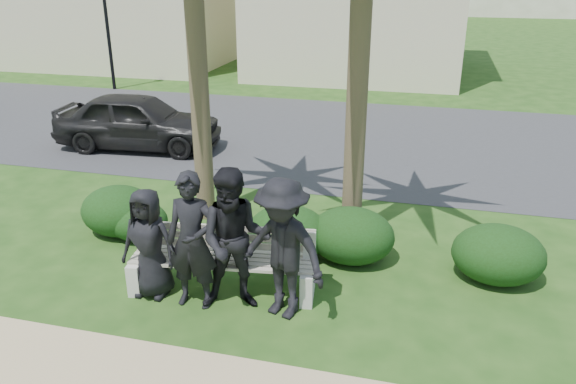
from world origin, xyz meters
The scene contains 14 objects.
ground centered at (0.00, 0.00, 0.00)m, with size 160.00×160.00×0.00m, color #1D4112.
asphalt_street centered at (0.00, 8.00, 0.00)m, with size 160.00×8.00×0.01m, color #2D2D30.
street_lamp centered at (-9.00, 12.00, 2.94)m, with size 0.36×0.36×4.29m.
park_bench centered at (-0.45, 0.30, 0.39)m, with size 2.57×0.90×0.87m.
man_a centered at (-1.36, 0.00, 0.76)m, with size 0.74×0.48×1.52m, color black.
man_b centered at (-0.69, -0.08, 0.92)m, with size 0.67×0.44×1.84m, color black.
man_c centered at (-0.15, 0.01, 0.95)m, with size 0.93×0.72×1.91m, color black.
man_d centered at (0.47, -0.02, 0.93)m, with size 1.20×0.69×1.85m, color black.
hedge_a centered at (-2.75, 1.58, 0.42)m, with size 1.28×1.06×0.84m, color black.
hedge_b centered at (-2.36, 1.47, 0.33)m, with size 1.00×0.83×0.65m, color black.
hedge_c centered at (0.16, 1.52, 0.41)m, with size 1.26×1.04×0.82m, color black.
hedge_e centered at (1.11, 1.62, 0.42)m, with size 1.29×1.07×0.84m, color black.
hedge_f centered at (3.19, 1.56, 0.42)m, with size 1.29×1.06×0.84m, color black.
car_a centered at (-4.70, 5.89, 0.67)m, with size 1.59×3.95×1.35m, color black.
Camera 1 is at (2.06, -5.93, 4.18)m, focal length 35.00 mm.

